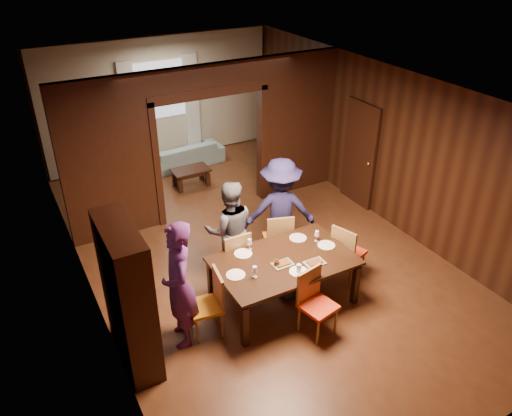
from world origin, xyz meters
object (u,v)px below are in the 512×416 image
chair_far_r (278,237)px  hutch (128,296)px  chair_far_l (233,256)px  chair_near (318,305)px  sofa (184,155)px  coffee_table (191,177)px  chair_right (349,251)px  person_navy (280,211)px  person_purple (179,285)px  person_grey (230,230)px  dining_table (283,280)px  chair_left (205,305)px

chair_far_r → hutch: hutch is taller
chair_far_l → chair_near: size_ratio=1.00×
sofa → coffee_table: (-0.26, -1.08, -0.07)m
chair_right → chair_far_l: (-1.69, 0.75, 0.00)m
person_navy → coffee_table: 3.32m
person_purple → chair_far_r: 2.31m
chair_far_r → chair_far_l: bearing=26.9°
chair_far_l → chair_right: bearing=156.8°
chair_far_l → chair_near: bearing=108.9°
person_grey → coffee_table: person_grey is taller
dining_table → chair_near: size_ratio=2.08×
sofa → chair_far_r: chair_far_r is taller
person_purple → chair_left: 0.55m
sofa → chair_near: size_ratio=1.92×
dining_table → person_purple: bearing=-179.1°
sofa → chair_left: (-1.78, -5.39, 0.21)m
chair_left → hutch: hutch is taller
person_grey → person_navy: (0.94, 0.03, 0.08)m
hutch → dining_table: bearing=0.5°
sofa → hutch: bearing=58.2°
person_grey → chair_right: (1.63, -0.95, -0.35)m
dining_table → chair_far_r: bearing=64.0°
chair_near → hutch: 2.53m
person_purple → chair_left: person_purple is taller
chair_right → hutch: 3.56m
chair_far_l → chair_far_r: 0.90m
person_purple → coffee_table: size_ratio=2.30×
chair_far_l → hutch: bearing=24.7°
coffee_table → sofa: bearing=76.6°
coffee_table → chair_left: 4.58m
dining_table → hutch: 2.36m
coffee_table → chair_right: chair_right is taller
person_purple → chair_left: size_ratio=1.90×
person_purple → person_navy: person_purple is taller
chair_left → chair_far_r: (1.74, 0.98, 0.00)m
chair_left → chair_far_r: bearing=127.3°
person_grey → sofa: 4.47m
chair_right → chair_far_r: 1.19m
dining_table → chair_right: 1.25m
dining_table → hutch: hutch is taller
dining_table → chair_right: chair_right is taller
dining_table → chair_left: chair_left is taller
chair_right → chair_far_r: bearing=22.4°
coffee_table → chair_right: bearing=-76.6°
person_navy → person_purple: bearing=49.9°
sofa → chair_right: 5.35m
person_purple → chair_far_r: (2.06, 0.95, -0.44)m
coffee_table → hutch: 5.02m
coffee_table → hutch: (-2.52, -4.27, 0.80)m
dining_table → chair_far_l: (-0.45, 0.79, 0.10)m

